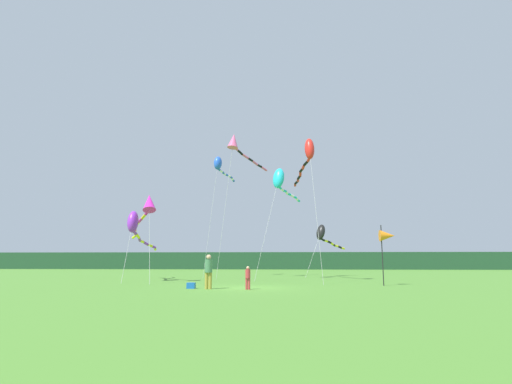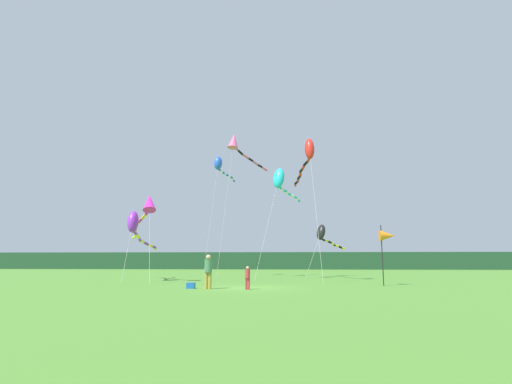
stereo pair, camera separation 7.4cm
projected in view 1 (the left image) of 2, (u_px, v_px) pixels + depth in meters
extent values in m
plane|color=#4C842D|center=(248.00, 288.00, 22.76)|extent=(120.00, 120.00, 0.00)
cube|color=#1E4228|center=(273.00, 261.00, 67.26)|extent=(108.00, 3.53, 2.74)
cylinder|color=olive|center=(206.00, 281.00, 21.90)|extent=(0.18, 0.18, 0.87)
cylinder|color=olive|center=(210.00, 281.00, 21.88)|extent=(0.18, 0.18, 0.87)
cylinder|color=#3F724C|center=(209.00, 266.00, 22.02)|extent=(0.40, 0.40, 0.69)
sphere|color=tan|center=(209.00, 257.00, 22.10)|extent=(0.26, 0.26, 0.26)
cylinder|color=#B23338|center=(247.00, 284.00, 21.57)|extent=(0.12, 0.12, 0.58)
cylinder|color=#B23338|center=(249.00, 284.00, 21.56)|extent=(0.12, 0.12, 0.58)
cylinder|color=#B23338|center=(248.00, 274.00, 21.65)|extent=(0.27, 0.27, 0.46)
sphere|color=tan|center=(248.00, 268.00, 21.70)|extent=(0.17, 0.17, 0.17)
cube|color=#1959B2|center=(191.00, 286.00, 22.25)|extent=(0.44, 0.37, 0.32)
cylinder|color=black|center=(382.00, 255.00, 24.88)|extent=(0.06, 0.06, 3.66)
cone|color=orange|center=(387.00, 236.00, 25.05)|extent=(0.90, 0.70, 0.70)
cylinder|color=#B2B2B2|center=(211.00, 218.00, 37.55)|extent=(0.83, 2.10, 10.75)
ellipsoid|color=blue|center=(218.00, 163.00, 39.41)|extent=(1.06, 1.22, 1.42)
cylinder|color=blue|center=(219.00, 169.00, 39.47)|extent=(0.36, 0.45, 0.30)
cylinder|color=white|center=(221.00, 171.00, 39.73)|extent=(0.40, 0.45, 0.30)
cylinder|color=blue|center=(223.00, 173.00, 40.02)|extent=(0.28, 0.43, 0.27)
cylinder|color=white|center=(225.00, 174.00, 40.33)|extent=(0.32, 0.42, 0.24)
cylinder|color=blue|center=(227.00, 175.00, 40.61)|extent=(0.38, 0.42, 0.23)
cylinder|color=white|center=(229.00, 176.00, 40.87)|extent=(0.38, 0.43, 0.26)
cylinder|color=blue|center=(231.00, 177.00, 41.15)|extent=(0.33, 0.44, 0.27)
cylinder|color=white|center=(232.00, 179.00, 41.45)|extent=(0.26, 0.44, 0.31)
cylinder|color=blue|center=(233.00, 180.00, 41.77)|extent=(0.30, 0.44, 0.29)
cylinder|color=#B2B2B2|center=(313.00, 254.00, 37.19)|extent=(1.61, 1.78, 4.11)
ellipsoid|color=black|center=(321.00, 232.00, 38.33)|extent=(1.35, 1.36, 1.64)
cylinder|color=black|center=(323.00, 240.00, 38.36)|extent=(0.52, 0.50, 0.34)
cylinder|color=yellow|center=(326.00, 241.00, 38.63)|extent=(0.47, 0.49, 0.26)
cylinder|color=black|center=(329.00, 242.00, 38.90)|extent=(0.52, 0.48, 0.32)
cylinder|color=yellow|center=(332.00, 244.00, 39.19)|extent=(0.45, 0.54, 0.34)
cylinder|color=black|center=(334.00, 245.00, 39.54)|extent=(0.41, 0.53, 0.28)
cylinder|color=yellow|center=(336.00, 246.00, 39.86)|extent=(0.49, 0.47, 0.25)
cylinder|color=black|center=(340.00, 247.00, 40.09)|extent=(0.54, 0.46, 0.34)
cylinder|color=yellow|center=(343.00, 248.00, 40.34)|extent=(0.48, 0.49, 0.27)
cylinder|color=#B2B2B2|center=(316.00, 212.00, 27.68)|extent=(0.55, 2.73, 9.54)
ellipsoid|color=red|center=(309.00, 149.00, 29.81)|extent=(0.89, 1.20, 1.75)
cylinder|color=red|center=(309.00, 159.00, 30.00)|extent=(0.29, 0.67, 0.30)
cylinder|color=black|center=(306.00, 163.00, 30.55)|extent=(0.46, 0.69, 0.38)
cylinder|color=red|center=(303.00, 167.00, 31.11)|extent=(0.29, 0.67, 0.32)
cylinder|color=black|center=(302.00, 170.00, 31.69)|extent=(0.37, 0.67, 0.30)
cylinder|color=red|center=(300.00, 173.00, 32.26)|extent=(0.22, 0.67, 0.38)
cylinder|color=black|center=(299.00, 177.00, 32.82)|extent=(0.37, 0.69, 0.34)
cylinder|color=red|center=(298.00, 180.00, 33.40)|extent=(0.21, 0.64, 0.27)
cylinder|color=black|center=(297.00, 182.00, 33.98)|extent=(0.40, 0.67, 0.29)
cylinder|color=red|center=(295.00, 185.00, 34.56)|extent=(0.21, 0.64, 0.27)
cylinder|color=#B2B2B2|center=(225.00, 207.00, 34.15)|extent=(1.09, 1.61, 11.85)
cone|color=#E5598C|center=(233.00, 141.00, 35.85)|extent=(1.41, 1.47, 1.43)
cylinder|color=#E5598C|center=(235.00, 148.00, 36.07)|extent=(0.50, 0.77, 0.34)
cylinder|color=black|center=(240.00, 152.00, 36.63)|extent=(0.56, 0.77, 0.44)
cylinder|color=#E5598C|center=(245.00, 156.00, 37.12)|extent=(0.68, 0.70, 0.42)
cylinder|color=black|center=(250.00, 160.00, 37.63)|extent=(0.52, 0.75, 0.30)
cylinder|color=#E5598C|center=(255.00, 163.00, 38.16)|extent=(0.62, 0.74, 0.43)
cylinder|color=black|center=(259.00, 166.00, 38.70)|extent=(0.53, 0.74, 0.27)
cylinder|color=#E5598C|center=(264.00, 169.00, 39.22)|extent=(0.66, 0.72, 0.43)
cylinder|color=#B2B2B2|center=(267.00, 227.00, 31.62)|extent=(1.81, 2.76, 8.16)
ellipsoid|color=#1EB7CC|center=(279.00, 178.00, 33.57)|extent=(1.44, 1.49, 1.88)
cylinder|color=#1EB7CC|center=(280.00, 188.00, 33.60)|extent=(0.37, 0.47, 0.29)
cylinder|color=white|center=(282.00, 189.00, 33.90)|extent=(0.38, 0.47, 0.29)
cylinder|color=#1EB7CC|center=(284.00, 191.00, 34.17)|extent=(0.41, 0.44, 0.25)
cylinder|color=white|center=(287.00, 193.00, 34.45)|extent=(0.34, 0.48, 0.32)
cylinder|color=#1EB7CC|center=(289.00, 194.00, 34.72)|extent=(0.43, 0.43, 0.26)
cylinder|color=white|center=(292.00, 196.00, 34.95)|extent=(0.45, 0.44, 0.31)
cylinder|color=#1EB7CC|center=(295.00, 197.00, 35.19)|extent=(0.40, 0.44, 0.25)
cylinder|color=white|center=(297.00, 199.00, 35.48)|extent=(0.34, 0.48, 0.32)
cylinder|color=#1EB7CC|center=(298.00, 200.00, 35.79)|extent=(0.36, 0.45, 0.26)
cylinder|color=#B2B2B2|center=(127.00, 251.00, 28.20)|extent=(0.18, 2.00, 4.27)
ellipsoid|color=purple|center=(133.00, 222.00, 29.53)|extent=(0.86, 1.44, 1.82)
cylinder|color=purple|center=(134.00, 232.00, 29.78)|extent=(0.22, 0.81, 0.37)
cylinder|color=yellow|center=(137.00, 236.00, 30.50)|extent=(0.24, 0.83, 0.43)
cylinder|color=purple|center=(139.00, 239.00, 31.20)|extent=(0.39, 0.83, 0.39)
cylinder|color=yellow|center=(142.00, 241.00, 31.92)|extent=(0.20, 0.78, 0.28)
cylinder|color=purple|center=(145.00, 243.00, 32.64)|extent=(0.30, 0.82, 0.36)
cylinder|color=yellow|center=(150.00, 245.00, 33.35)|extent=(0.30, 0.81, 0.31)
cylinder|color=purple|center=(153.00, 247.00, 34.07)|extent=(0.23, 0.79, 0.29)
cylinder|color=yellow|center=(155.00, 249.00, 34.79)|extent=(0.40, 0.82, 0.35)
cylinder|color=#B2B2B2|center=(149.00, 241.00, 27.37)|extent=(1.07, 2.32, 5.58)
cone|color=#E026B2|center=(149.00, 202.00, 28.99)|extent=(1.40, 1.62, 1.53)
cylinder|color=#E026B2|center=(147.00, 212.00, 29.23)|extent=(0.65, 0.83, 0.46)
cylinder|color=yellow|center=(144.00, 216.00, 29.86)|extent=(0.67, 0.80, 0.42)
cylinder|color=#E026B2|center=(141.00, 220.00, 30.49)|extent=(0.66, 0.80, 0.39)
cylinder|color=yellow|center=(137.00, 224.00, 31.13)|extent=(0.67, 0.81, 0.44)
cylinder|color=#E026B2|center=(135.00, 228.00, 31.79)|extent=(0.52, 0.87, 0.46)
cylinder|color=yellow|center=(135.00, 232.00, 32.51)|extent=(0.47, 0.87, 0.41)
cylinder|color=#E026B2|center=(136.00, 235.00, 33.25)|extent=(0.41, 0.85, 0.31)
cylinder|color=yellow|center=(134.00, 237.00, 33.94)|extent=(0.68, 0.78, 0.35)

